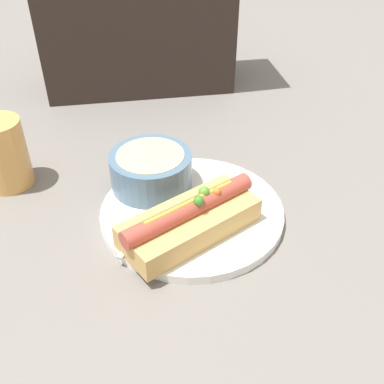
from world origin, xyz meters
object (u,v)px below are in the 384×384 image
spoon (161,206)px  drinking_glass (3,154)px  hot_dog (190,220)px  soup_bowl (151,169)px

spoon → drinking_glass: size_ratio=1.25×
hot_dog → spoon: bearing=91.3°
hot_dog → soup_bowl: bearing=80.6°
hot_dog → spoon: size_ratio=1.48×
soup_bowl → drinking_glass: drinking_glass is taller
hot_dog → drinking_glass: drinking_glass is taller
hot_dog → drinking_glass: (-0.24, 0.16, 0.02)m
drinking_glass → soup_bowl: bearing=-15.5°
spoon → drinking_glass: drinking_glass is taller
hot_dog → spoon: hot_dog is taller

